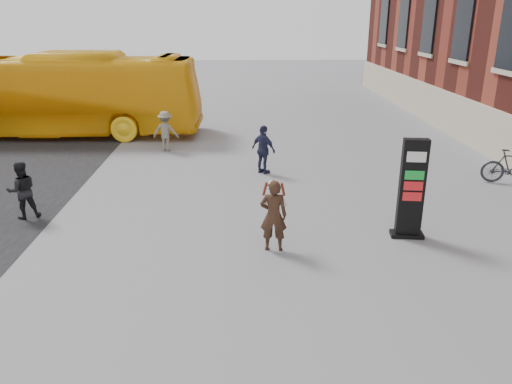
{
  "coord_description": "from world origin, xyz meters",
  "views": [
    {
      "loc": [
        -0.06,
        -9.77,
        5.13
      ],
      "look_at": [
        0.35,
        1.59,
        1.05
      ],
      "focal_mm": 35.0,
      "sensor_mm": 36.0,
      "label": 1
    }
  ],
  "objects_px": {
    "bus": "(52,94)",
    "pedestrian_a": "(22,190)",
    "woman": "(273,214)",
    "pedestrian_b": "(166,131)",
    "pedestrian_c": "(264,150)",
    "info_pylon": "(412,189)",
    "bike_7": "(512,167)"
  },
  "relations": [
    {
      "from": "pedestrian_c",
      "to": "bike_7",
      "type": "height_order",
      "value": "pedestrian_c"
    },
    {
      "from": "bus",
      "to": "pedestrian_b",
      "type": "xyz_separation_m",
      "value": [
        5.29,
        -2.95,
        -1.01
      ]
    },
    {
      "from": "bus",
      "to": "pedestrian_c",
      "type": "height_order",
      "value": "bus"
    },
    {
      "from": "woman",
      "to": "pedestrian_b",
      "type": "bearing_deg",
      "value": -62.73
    },
    {
      "from": "woman",
      "to": "pedestrian_c",
      "type": "distance_m",
      "value": 5.82
    },
    {
      "from": "info_pylon",
      "to": "pedestrian_b",
      "type": "relative_size",
      "value": 1.55
    },
    {
      "from": "pedestrian_b",
      "to": "bike_7",
      "type": "distance_m",
      "value": 12.36
    },
    {
      "from": "pedestrian_a",
      "to": "bike_7",
      "type": "xyz_separation_m",
      "value": [
        14.34,
        2.32,
        -0.21
      ]
    },
    {
      "from": "pedestrian_c",
      "to": "info_pylon",
      "type": "bearing_deg",
      "value": 165.18
    },
    {
      "from": "pedestrian_b",
      "to": "bus",
      "type": "bearing_deg",
      "value": -21.8
    },
    {
      "from": "pedestrian_a",
      "to": "pedestrian_c",
      "type": "relative_size",
      "value": 0.93
    },
    {
      "from": "info_pylon",
      "to": "bike_7",
      "type": "bearing_deg",
      "value": 47.43
    },
    {
      "from": "pedestrian_a",
      "to": "pedestrian_b",
      "type": "distance_m",
      "value": 7.36
    },
    {
      "from": "info_pylon",
      "to": "bus",
      "type": "distance_m",
      "value": 16.63
    },
    {
      "from": "bus",
      "to": "pedestrian_c",
      "type": "bearing_deg",
      "value": -122.05
    },
    {
      "from": "info_pylon",
      "to": "bike_7",
      "type": "xyz_separation_m",
      "value": [
        4.58,
        3.85,
        -0.66
      ]
    },
    {
      "from": "bus",
      "to": "bike_7",
      "type": "xyz_separation_m",
      "value": [
        16.8,
        -7.42,
        -1.24
      ]
    },
    {
      "from": "woman",
      "to": "pedestrian_c",
      "type": "xyz_separation_m",
      "value": [
        0.07,
        5.82,
        -0.04
      ]
    },
    {
      "from": "pedestrian_a",
      "to": "pedestrian_b",
      "type": "relative_size",
      "value": 0.98
    },
    {
      "from": "bus",
      "to": "pedestrian_a",
      "type": "distance_m",
      "value": 10.1
    },
    {
      "from": "info_pylon",
      "to": "bus",
      "type": "xyz_separation_m",
      "value": [
        -12.22,
        11.27,
        0.58
      ]
    },
    {
      "from": "pedestrian_a",
      "to": "pedestrian_b",
      "type": "xyz_separation_m",
      "value": [
        2.82,
        6.79,
        0.02
      ]
    },
    {
      "from": "pedestrian_a",
      "to": "pedestrian_c",
      "type": "height_order",
      "value": "pedestrian_c"
    },
    {
      "from": "pedestrian_c",
      "to": "bus",
      "type": "bearing_deg",
      "value": 9.37
    },
    {
      "from": "bus",
      "to": "pedestrian_c",
      "type": "relative_size",
      "value": 7.8
    },
    {
      "from": "bike_7",
      "to": "info_pylon",
      "type": "bearing_deg",
      "value": 146.02
    },
    {
      "from": "bus",
      "to": "woman",
      "type": "bearing_deg",
      "value": -141.18
    },
    {
      "from": "info_pylon",
      "to": "pedestrian_b",
      "type": "height_order",
      "value": "info_pylon"
    },
    {
      "from": "bus",
      "to": "bike_7",
      "type": "bearing_deg",
      "value": -111.92
    },
    {
      "from": "bus",
      "to": "pedestrian_a",
      "type": "bearing_deg",
      "value": -163.91
    },
    {
      "from": "pedestrian_a",
      "to": "bike_7",
      "type": "height_order",
      "value": "pedestrian_a"
    },
    {
      "from": "info_pylon",
      "to": "pedestrian_c",
      "type": "distance_m",
      "value": 6.16
    }
  ]
}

